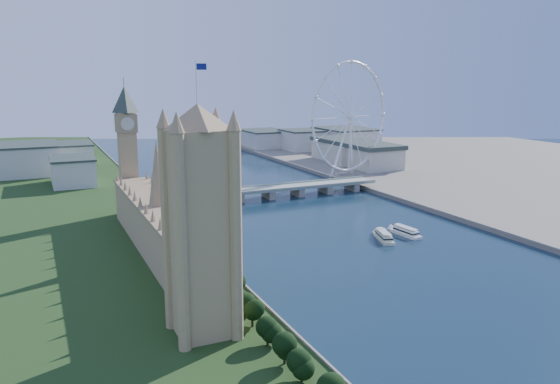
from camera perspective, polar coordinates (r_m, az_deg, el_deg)
ground at (r=269.96m, az=25.57°, el=-13.15°), size 2000.00×2000.00×0.00m
tree_row at (r=240.24m, az=-2.47°, el=-12.76°), size 8.99×168.99×20.61m
victoria_tower at (r=222.84m, az=-8.32°, el=-2.38°), size 28.16×28.16×112.00m
parliament_range at (r=341.72m, az=-12.44°, el=-3.78°), size 24.00×200.00×70.00m
big_ben at (r=437.99m, az=-15.73°, el=5.84°), size 20.02×20.02×110.00m
westminster_bridge at (r=503.22m, az=-1.22°, el=0.09°), size 220.00×22.00×9.50m
london_eye at (r=598.70m, az=7.33°, el=7.76°), size 113.60×39.12×124.30m
county_hall at (r=698.48m, az=7.80°, el=2.73°), size 54.00×144.00×35.00m
city_skyline at (r=755.80m, az=-6.31°, el=4.75°), size 505.00×280.00×32.00m
tour_boat_near at (r=381.61m, az=10.76°, el=-4.96°), size 16.48×30.94×6.64m
tour_boat_far at (r=396.18m, az=12.99°, el=-4.43°), size 9.87×30.10×6.54m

